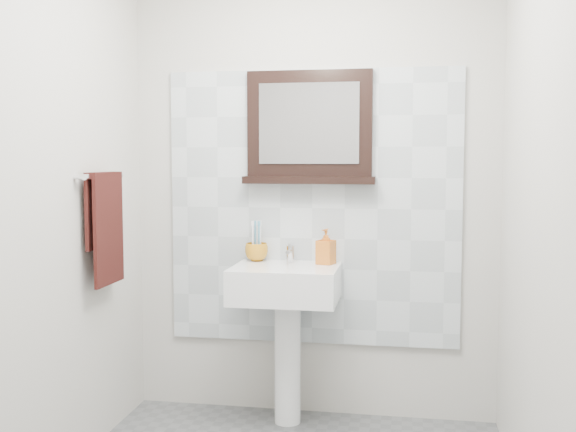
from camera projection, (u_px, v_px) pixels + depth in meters
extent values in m
cube|color=#B9B6B0|center=(313.00, 190.00, 3.69)|extent=(2.00, 0.01, 2.50)
cube|color=#B9B6B0|center=(181.00, 232.00, 1.53)|extent=(2.00, 0.01, 2.50)
cube|color=#B9B6B0|center=(37.00, 200.00, 2.78)|extent=(0.01, 2.20, 2.50)
cube|color=#B9B6B0|center=(545.00, 205.00, 2.44)|extent=(0.01, 2.20, 2.50)
cube|color=silver|center=(312.00, 208.00, 3.69)|extent=(1.60, 0.02, 1.50)
cylinder|color=white|center=(288.00, 360.00, 3.61)|extent=(0.14, 0.14, 0.68)
cube|color=white|center=(286.00, 283.00, 3.51)|extent=(0.55, 0.44, 0.18)
cylinder|color=silver|center=(285.00, 270.00, 3.49)|extent=(0.32, 0.32, 0.02)
cylinder|color=#4C4C4F|center=(285.00, 268.00, 3.49)|extent=(0.04, 0.04, 0.00)
cylinder|color=silver|center=(290.00, 254.00, 3.65)|extent=(0.04, 0.04, 0.09)
cylinder|color=silver|center=(289.00, 251.00, 3.60)|extent=(0.02, 0.10, 0.02)
cube|color=silver|center=(291.00, 244.00, 3.66)|extent=(0.02, 0.07, 0.01)
imported|color=#BB7916|center=(256.00, 252.00, 3.69)|extent=(0.16, 0.16, 0.10)
cylinder|color=white|center=(253.00, 242.00, 3.68)|extent=(0.01, 0.01, 0.19)
cube|color=white|center=(253.00, 223.00, 3.67)|extent=(0.01, 0.01, 0.03)
cylinder|color=teal|center=(259.00, 242.00, 3.67)|extent=(0.01, 0.01, 0.19)
cube|color=teal|center=(259.00, 223.00, 3.67)|extent=(0.01, 0.01, 0.03)
cylinder|color=white|center=(257.00, 242.00, 3.70)|extent=(0.01, 0.01, 0.19)
cube|color=white|center=(257.00, 223.00, 3.69)|extent=(0.01, 0.01, 0.03)
cylinder|color=teal|center=(255.00, 242.00, 3.70)|extent=(0.01, 0.01, 0.19)
cube|color=teal|center=(255.00, 223.00, 3.69)|extent=(0.01, 0.01, 0.03)
cylinder|color=white|center=(260.00, 242.00, 3.69)|extent=(0.01, 0.01, 0.19)
cube|color=white|center=(260.00, 223.00, 3.68)|extent=(0.01, 0.01, 0.03)
imported|color=#C44417|center=(326.00, 246.00, 3.58)|extent=(0.11, 0.11, 0.19)
cube|color=black|center=(309.00, 124.00, 3.63)|extent=(0.68, 0.06, 0.57)
cube|color=#99999E|center=(309.00, 123.00, 3.60)|extent=(0.54, 0.01, 0.43)
cube|color=black|center=(309.00, 180.00, 3.63)|extent=(0.72, 0.11, 0.04)
cylinder|color=silver|center=(104.00, 176.00, 3.27)|extent=(0.03, 0.40, 0.03)
cylinder|color=silver|center=(79.00, 177.00, 3.08)|extent=(0.05, 0.02, 0.02)
cylinder|color=silver|center=(114.00, 175.00, 3.46)|extent=(0.05, 0.02, 0.02)
cube|color=black|center=(109.00, 232.00, 3.29)|extent=(0.02, 0.30, 0.52)
cube|color=black|center=(101.00, 213.00, 3.28)|extent=(0.02, 0.30, 0.34)
cube|color=black|center=(103.00, 175.00, 3.27)|extent=(0.06, 0.30, 0.03)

